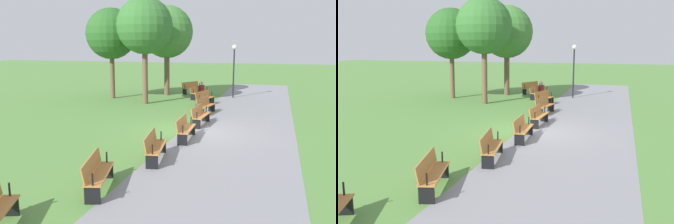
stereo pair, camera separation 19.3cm
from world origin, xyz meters
The scene contains 15 objects.
ground_plane centered at (0.00, 0.00, 0.00)m, with size 120.00×120.00×0.00m, color #54843D.
path_paving centered at (0.00, 1.74, 0.00)m, with size 39.93×4.74×0.01m, color gray.
bench_0 centered at (-12.11, -3.07, 0.47)m, with size 1.82×1.27×0.89m.
bench_1 centered at (-9.57, -1.90, 0.47)m, with size 1.86×1.11×0.89m.
bench_2 centered at (-6.92, -1.01, 0.47)m, with size 1.87×0.94×0.89m.
bench_3 centered at (-4.18, -0.41, 0.47)m, with size 1.87×0.76×0.89m.
bench_4 centered at (-1.40, -0.11, 0.47)m, with size 1.84×0.57×0.89m.
bench_5 centered at (1.40, -0.11, 0.47)m, with size 1.84×0.57×0.89m.
bench_6 centered at (4.18, -0.41, 0.47)m, with size 1.87×0.76×0.89m.
bench_7 centered at (6.92, -1.01, 0.47)m, with size 1.87×0.94×0.89m.
person_seated centered at (-9.71, -1.68, 0.64)m, with size 0.47×0.59×1.20m.
tree_0 centered at (-8.08, -7.76, 4.42)m, with size 3.46×3.46×6.17m.
tree_1 centered at (-10.74, -4.61, 4.59)m, with size 3.78×3.78×6.51m.
tree_2 centered at (-6.48, -4.72, 4.81)m, with size 3.48×3.48×6.59m.
lamp_post centered at (-10.81, 0.27, 2.60)m, with size 0.32×0.32×3.70m.
Camera 1 is at (14.75, 3.30, 3.68)m, focal length 38.52 mm.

